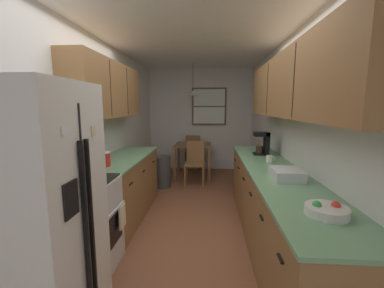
% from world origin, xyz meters
% --- Properties ---
extents(ground_plane, '(12.00, 12.00, 0.00)m').
position_xyz_m(ground_plane, '(0.00, 1.00, 0.00)').
color(ground_plane, brown).
extents(wall_left, '(0.10, 9.00, 2.55)m').
position_xyz_m(wall_left, '(-1.35, 1.00, 1.27)').
color(wall_left, silver).
rests_on(wall_left, ground).
extents(wall_right, '(0.10, 9.00, 2.55)m').
position_xyz_m(wall_right, '(1.35, 1.00, 1.27)').
color(wall_right, silver).
rests_on(wall_right, ground).
extents(wall_back, '(4.40, 0.10, 2.55)m').
position_xyz_m(wall_back, '(0.00, 3.65, 1.27)').
color(wall_back, silver).
rests_on(wall_back, ground).
extents(ceiling_slab, '(4.40, 9.00, 0.08)m').
position_xyz_m(ceiling_slab, '(0.00, 1.00, 2.59)').
color(ceiling_slab, white).
extents(refrigerator, '(0.75, 0.73, 1.78)m').
position_xyz_m(refrigerator, '(-0.94, -1.25, 0.89)').
color(refrigerator, white).
rests_on(refrigerator, ground).
extents(stove_range, '(0.66, 0.60, 1.10)m').
position_xyz_m(stove_range, '(-0.99, -0.56, 0.47)').
color(stove_range, silver).
rests_on(stove_range, ground).
extents(microwave_over_range, '(0.39, 0.58, 0.33)m').
position_xyz_m(microwave_over_range, '(-1.11, -0.56, 1.62)').
color(microwave_over_range, silver).
extents(counter_left, '(0.64, 1.83, 0.90)m').
position_xyz_m(counter_left, '(-1.00, 0.65, 0.45)').
color(counter_left, olive).
rests_on(counter_left, ground).
extents(upper_cabinets_left, '(0.33, 1.91, 0.74)m').
position_xyz_m(upper_cabinets_left, '(-1.14, 0.60, 1.84)').
color(upper_cabinets_left, olive).
extents(counter_right, '(0.64, 3.43, 0.90)m').
position_xyz_m(counter_right, '(1.00, 0.07, 0.45)').
color(counter_right, olive).
rests_on(counter_right, ground).
extents(upper_cabinets_right, '(0.33, 3.11, 0.69)m').
position_xyz_m(upper_cabinets_right, '(1.14, 0.02, 1.84)').
color(upper_cabinets_right, olive).
extents(dining_table, '(0.82, 0.81, 0.76)m').
position_xyz_m(dining_table, '(-0.14, 2.87, 0.63)').
color(dining_table, brown).
rests_on(dining_table, ground).
extents(dining_chair_near, '(0.41, 0.41, 0.90)m').
position_xyz_m(dining_chair_near, '(-0.05, 2.26, 0.50)').
color(dining_chair_near, olive).
rests_on(dining_chair_near, ground).
extents(dining_chair_far, '(0.44, 0.44, 0.90)m').
position_xyz_m(dining_chair_far, '(-0.16, 3.48, 0.50)').
color(dining_chair_far, olive).
rests_on(dining_chair_far, ground).
extents(pendant_light, '(0.27, 0.27, 0.69)m').
position_xyz_m(pendant_light, '(-0.14, 2.87, 1.91)').
color(pendant_light, black).
extents(back_window, '(0.86, 0.05, 0.93)m').
position_xyz_m(back_window, '(0.22, 3.58, 1.61)').
color(back_window, brown).
extents(trash_bin, '(0.34, 0.34, 0.63)m').
position_xyz_m(trash_bin, '(-0.70, 2.06, 0.31)').
color(trash_bin, '#3F3F42').
rests_on(trash_bin, ground).
extents(storage_canister, '(0.11, 0.11, 0.18)m').
position_xyz_m(storage_canister, '(-1.00, 0.08, 0.99)').
color(storage_canister, red).
rests_on(storage_canister, counter_left).
extents(dish_towel, '(0.02, 0.16, 0.24)m').
position_xyz_m(dish_towel, '(-0.64, -0.41, 0.50)').
color(dish_towel, beige).
extents(coffee_maker, '(0.22, 0.18, 0.34)m').
position_xyz_m(coffee_maker, '(1.05, 0.97, 1.08)').
color(coffee_maker, black).
rests_on(coffee_maker, counter_right).
extents(mug_by_coffeemaker, '(0.12, 0.08, 0.09)m').
position_xyz_m(mug_by_coffeemaker, '(1.03, 0.46, 0.94)').
color(mug_by_coffeemaker, white).
rests_on(mug_by_coffeemaker, counter_right).
extents(mug_spare, '(0.12, 0.08, 0.09)m').
position_xyz_m(mug_spare, '(1.06, 1.33, 0.95)').
color(mug_spare, '#3F7F4C').
rests_on(mug_spare, counter_right).
extents(fruit_bowl, '(0.28, 0.28, 0.09)m').
position_xyz_m(fruit_bowl, '(1.04, -1.14, 0.94)').
color(fruit_bowl, silver).
rests_on(fruit_bowl, counter_right).
extents(dish_rack, '(0.28, 0.34, 0.10)m').
position_xyz_m(dish_rack, '(1.02, -0.30, 0.95)').
color(dish_rack, silver).
rests_on(dish_rack, counter_right).
extents(table_serving_bowl, '(0.18, 0.18, 0.06)m').
position_xyz_m(table_serving_bowl, '(-0.04, 2.81, 0.79)').
color(table_serving_bowl, '#E0D14C').
rests_on(table_serving_bowl, dining_table).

